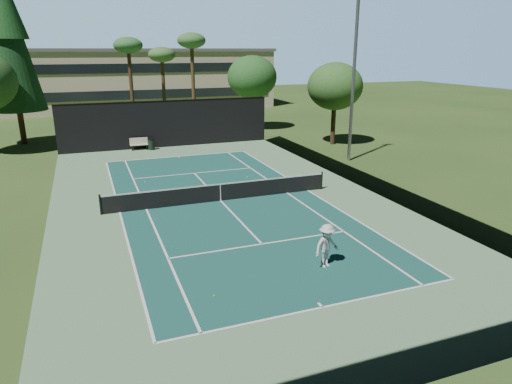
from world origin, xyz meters
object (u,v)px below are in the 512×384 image
Objects in this scene: tennis_ball_b at (180,201)px; tennis_net at (220,192)px; tennis_ball_d at (145,182)px; tennis_ball_c at (247,177)px; park_bench at (139,143)px; player at (327,246)px; tennis_ball_a at (214,296)px; trash_bin at (151,144)px.

tennis_net is at bearing -17.37° from tennis_ball_b.
tennis_net is 6.34m from tennis_ball_d.
tennis_ball_c is (5.20, 3.40, 0.00)m from tennis_ball_b.
park_bench reaches higher than tennis_ball_d.
tennis_ball_b is (-2.17, 0.68, -0.52)m from tennis_net.
tennis_ball_d is at bearing -94.98° from park_bench.
tennis_ball_c is at bearing -10.39° from tennis_ball_d.
tennis_ball_a is (-4.74, -0.68, -0.85)m from player.
tennis_ball_a is at bearing -113.87° from tennis_ball_c.
tennis_ball_b is at bearing -73.96° from tennis_ball_d.
tennis_net reaches higher than tennis_ball_d.
tennis_net is at bearing -80.62° from park_bench.
tennis_ball_a is 15.30m from tennis_ball_c.
player reaches higher than park_bench.
tennis_ball_c is 6.63m from tennis_ball_d.
park_bench is at bearing 88.72° from tennis_ball_a.
trash_bin is (1.88, 9.98, 0.44)m from tennis_ball_d.
trash_bin is (0.56, 14.57, 0.44)m from tennis_ball_b.
tennis_net is 2.33m from tennis_ball_b.
tennis_ball_c is (1.45, 13.31, -0.84)m from player.
tennis_ball_a is 15.19m from tennis_ball_d.
tennis_ball_b and tennis_ball_c have the same top height.
tennis_ball_d is 10.43m from park_bench.
tennis_ball_a is at bearing -91.28° from park_bench.
trash_bin reaches higher than tennis_ball_a.
tennis_ball_c is 12.87m from park_bench.
tennis_ball_b is (0.99, 10.60, 0.01)m from tennis_ball_a.
tennis_net is 172.04× the size of tennis_ball_c.
player is 23.03× the size of tennis_ball_d.
tennis_net reaches higher than tennis_ball_a.
tennis_net is 10.42m from tennis_ball_a.
park_bench is at bearing 84.00° from player.
tennis_ball_a is at bearing -88.75° from tennis_ball_d.
tennis_ball_d is (-0.33, 15.19, 0.01)m from tennis_ball_a.
trash_bin is at bearing -21.94° from park_bench.
tennis_ball_a is (-3.16, -9.92, -0.53)m from tennis_net.
tennis_net is at bearing -83.98° from trash_bin.
trash_bin is (1.55, 25.17, 0.45)m from tennis_ball_a.
tennis_ball_d is (-5.07, 14.51, -0.84)m from player.
tennis_ball_b is at bearing -146.87° from tennis_ball_c.
player reaches higher than tennis_ball_c.
trash_bin is at bearing 86.48° from tennis_ball_a.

